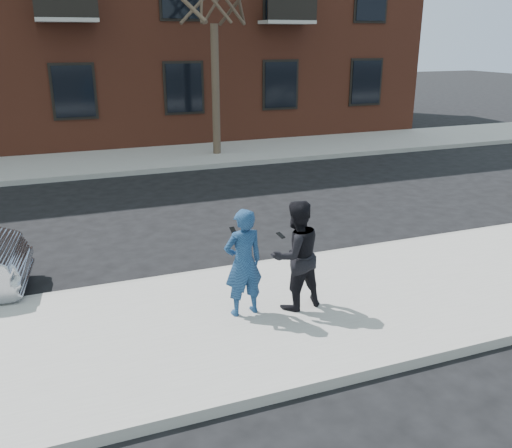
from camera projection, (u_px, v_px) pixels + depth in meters
name	position (u px, v px, depth m)	size (l,w,h in m)	color
ground	(139.00, 337.00, 7.49)	(100.00, 100.00, 0.00)	black
near_sidewalk	(142.00, 341.00, 7.24)	(50.00, 3.50, 0.15)	#9A9792
near_curb	(123.00, 287.00, 8.83)	(50.00, 0.10, 0.15)	#999691
far_sidewalk	(81.00, 164.00, 17.40)	(50.00, 3.50, 0.15)	#9A9792
far_curb	(85.00, 177.00, 15.81)	(50.00, 0.10, 0.15)	#999691
man_hoodie	(243.00, 263.00, 7.58)	(0.61, 0.50, 1.58)	navy
man_peacoat	(296.00, 255.00, 7.78)	(0.87, 0.73, 1.63)	black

